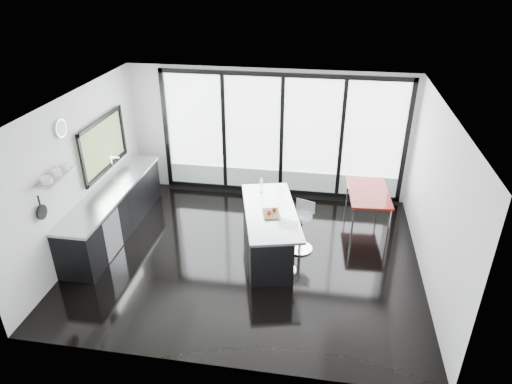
% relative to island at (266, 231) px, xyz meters
% --- Properties ---
extents(floor, '(6.00, 5.00, 0.00)m').
position_rel_island_xyz_m(floor, '(-0.30, -0.20, -0.43)').
color(floor, black).
rests_on(floor, ground).
extents(ceiling, '(6.00, 5.00, 0.00)m').
position_rel_island_xyz_m(ceiling, '(-0.30, -0.20, 2.37)').
color(ceiling, white).
rests_on(ceiling, wall_back).
extents(wall_back, '(6.00, 0.09, 2.80)m').
position_rel_island_xyz_m(wall_back, '(-0.03, 2.26, 0.84)').
color(wall_back, silver).
rests_on(wall_back, ground).
extents(wall_front, '(6.00, 0.00, 2.80)m').
position_rel_island_xyz_m(wall_front, '(-0.30, -2.70, 0.97)').
color(wall_front, silver).
rests_on(wall_front, ground).
extents(wall_left, '(0.26, 5.00, 2.80)m').
position_rel_island_xyz_m(wall_left, '(-3.28, 0.07, 1.13)').
color(wall_left, silver).
rests_on(wall_left, ground).
extents(wall_right, '(0.00, 5.00, 2.80)m').
position_rel_island_xyz_m(wall_right, '(2.70, -0.20, 0.97)').
color(wall_right, silver).
rests_on(wall_right, ground).
extents(counter_cabinets, '(0.69, 3.24, 1.36)m').
position_rel_island_xyz_m(counter_cabinets, '(-2.97, 0.19, 0.03)').
color(counter_cabinets, black).
rests_on(counter_cabinets, floor).
extents(island, '(1.37, 2.24, 1.11)m').
position_rel_island_xyz_m(island, '(0.00, 0.00, 0.00)').
color(island, black).
rests_on(island, floor).
extents(bar_stool_near, '(0.57, 0.57, 0.72)m').
position_rel_island_xyz_m(bar_stool_near, '(0.37, -0.54, -0.07)').
color(bar_stool_near, silver).
rests_on(bar_stool_near, floor).
extents(bar_stool_far, '(0.60, 0.60, 0.73)m').
position_rel_island_xyz_m(bar_stool_far, '(0.60, 0.15, -0.07)').
color(bar_stool_far, silver).
rests_on(bar_stool_far, floor).
extents(red_table, '(0.85, 1.38, 0.72)m').
position_rel_island_xyz_m(red_table, '(1.83, 1.29, -0.08)').
color(red_table, maroon).
rests_on(red_table, floor).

